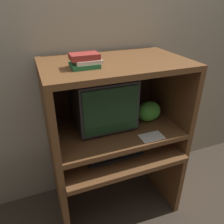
# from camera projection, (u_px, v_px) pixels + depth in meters

# --- Properties ---
(wall_back) EXTENTS (6.00, 0.06, 2.60)m
(wall_back) POSITION_uv_depth(u_px,v_px,m) (98.00, 50.00, 1.71)
(wall_back) COLOR gray
(wall_back) RESTS_ON ground_plane
(desk_base) EXTENTS (0.97, 0.65, 0.63)m
(desk_base) POSITION_uv_depth(u_px,v_px,m) (116.00, 170.00, 1.79)
(desk_base) COLOR brown
(desk_base) RESTS_ON ground_plane
(desk_monitor_shelf) EXTENTS (0.97, 0.61, 0.17)m
(desk_monitor_shelf) POSITION_uv_depth(u_px,v_px,m) (115.00, 130.00, 1.66)
(desk_monitor_shelf) COLOR brown
(desk_monitor_shelf) RESTS_ON desk_base
(hutch_upper) EXTENTS (0.97, 0.61, 0.49)m
(hutch_upper) POSITION_uv_depth(u_px,v_px,m) (113.00, 82.00, 1.51)
(hutch_upper) COLOR brown
(hutch_upper) RESTS_ON desk_monitor_shelf
(crt_monitor) EXTENTS (0.41, 0.39, 0.38)m
(crt_monitor) POSITION_uv_depth(u_px,v_px,m) (102.00, 100.00, 1.58)
(crt_monitor) COLOR #333338
(crt_monitor) RESTS_ON desk_monitor_shelf
(keyboard) EXTENTS (0.42, 0.16, 0.03)m
(keyboard) POSITION_uv_depth(u_px,v_px,m) (114.00, 154.00, 1.60)
(keyboard) COLOR black
(keyboard) RESTS_ON desk_base
(mouse) EXTENTS (0.07, 0.05, 0.03)m
(mouse) POSITION_uv_depth(u_px,v_px,m) (147.00, 147.00, 1.67)
(mouse) COLOR #B7B7B7
(mouse) RESTS_ON desk_base
(snack_bag) EXTENTS (0.19, 0.14, 0.16)m
(snack_bag) POSITION_uv_depth(u_px,v_px,m) (149.00, 111.00, 1.68)
(snack_bag) COLOR green
(snack_bag) RESTS_ON desk_monitor_shelf
(book_stack) EXTENTS (0.17, 0.13, 0.08)m
(book_stack) POSITION_uv_depth(u_px,v_px,m) (85.00, 61.00, 1.26)
(book_stack) COLOR #236638
(book_stack) RESTS_ON hutch_upper
(paper_card) EXTENTS (0.17, 0.11, 0.00)m
(paper_card) POSITION_uv_depth(u_px,v_px,m) (152.00, 137.00, 1.51)
(paper_card) COLOR white
(paper_card) RESTS_ON desk_monitor_shelf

